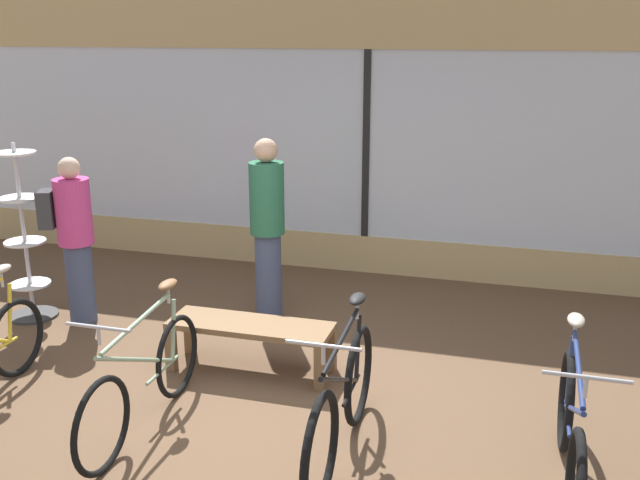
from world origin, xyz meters
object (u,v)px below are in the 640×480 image
Objects in this scene: bicycle_far_right at (570,435)px; display_bench at (251,331)px; accessory_rack at (26,248)px; customer_near_rack at (267,226)px; bicycle_left at (144,380)px; bicycle_right at (342,404)px; customer_by_window at (74,235)px.

display_bench is at bearing 158.33° from bicycle_far_right.
accessory_rack is 2.42m from customer_near_rack.
bicycle_far_right is at bearing 1.31° from bicycle_left.
bicycle_right is at bearing -44.63° from display_bench.
bicycle_far_right is at bearing -18.72° from customer_by_window.
customer_by_window reaches higher than bicycle_right.
bicycle_left is at bearing -179.29° from bicycle_right.
bicycle_left is 1.24× the size of display_bench.
bicycle_far_right is at bearing 1.91° from bicycle_right.
customer_near_rack is at bearing 102.32° from display_bench.
customer_near_rack reaches higher than accessory_rack.
bicycle_right reaches higher than bicycle_far_right.
customer_near_rack is (-2.76, 2.14, 0.58)m from bicycle_far_right.
bicycle_left is at bearing -178.69° from bicycle_far_right.
bicycle_far_right is at bearing -37.75° from customer_near_rack.
customer_by_window reaches higher than display_bench.
bicycle_left is at bearing -44.75° from customer_by_window.
display_bench is at bearing -77.68° from customer_near_rack.
bicycle_right is (1.47, 0.02, 0.02)m from bicycle_left.
bicycle_far_right is 1.26× the size of display_bench.
bicycle_right is 1.26× the size of display_bench.
customer_near_rack reaches higher than bicycle_left.
customer_by_window is at bearing -161.24° from customer_near_rack.
accessory_rack reaches higher than bicycle_right.
bicycle_right is at bearing 0.71° from bicycle_left.
bicycle_left is 1.14m from display_bench.
bicycle_far_right is 0.97× the size of customer_near_rack.
bicycle_far_right reaches higher than display_bench.
customer_by_window is (-3.09, 1.59, 0.49)m from bicycle_right.
customer_by_window is (-1.77, -0.60, -0.07)m from customer_near_rack.
accessory_rack is 1.27× the size of display_bench.
display_bench is at bearing 135.37° from bicycle_right.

